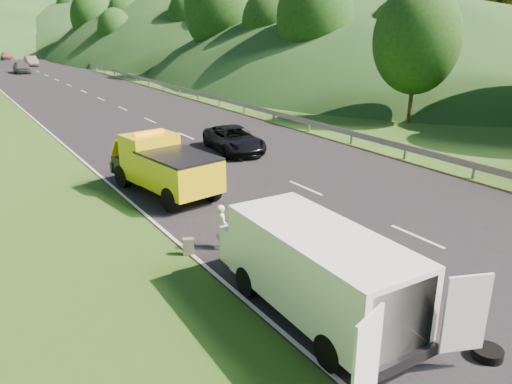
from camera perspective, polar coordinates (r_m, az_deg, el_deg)
ground at (r=16.80m, az=6.04°, el=-5.05°), size 320.00×320.00×0.00m
road_surface at (r=53.85m, az=-19.11°, el=10.80°), size 14.00×200.00×0.02m
guardrail at (r=67.77m, az=-15.73°, el=12.63°), size 0.06×140.00×1.52m
tree_line_right at (r=79.27m, az=-8.44°, el=13.96°), size 14.00×140.00×14.00m
tow_truck at (r=20.75m, az=-10.50°, el=2.99°), size 2.89×5.96×2.46m
white_van at (r=12.03m, az=6.78°, el=-8.57°), size 3.52×6.49×2.28m
woman at (r=15.90m, az=-3.86°, el=-6.45°), size 0.44×0.57×1.45m
child at (r=15.91m, az=1.07°, el=-6.38°), size 0.61×0.58×1.00m
worker at (r=12.12m, az=16.02°, el=-16.15°), size 1.27×0.76×1.93m
suitcase at (r=15.49m, az=-7.73°, el=-6.20°), size 0.38×0.31×0.54m
spare_tire at (r=12.28m, az=24.84°, el=-16.80°), size 0.66×0.66×0.20m
passing_suv at (r=27.43m, az=-2.51°, el=4.64°), size 2.91×5.10×1.34m
dist_car_a at (r=75.88m, az=-25.12°, el=12.19°), size 1.87×4.66×1.59m
dist_car_b at (r=87.26m, az=-24.24°, el=13.00°), size 1.55×4.43×1.46m
dist_car_c at (r=102.93m, az=-26.52°, el=13.38°), size 1.87×4.60×1.34m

